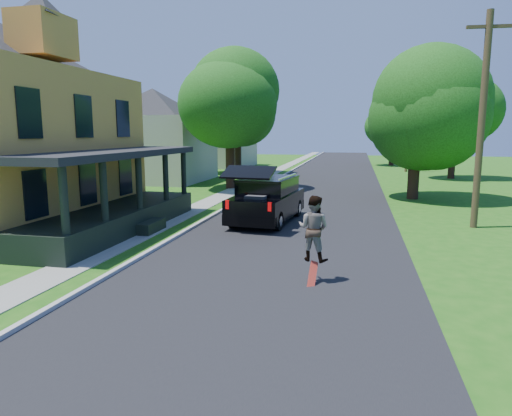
% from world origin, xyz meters
% --- Properties ---
extents(ground, '(140.00, 140.00, 0.00)m').
position_xyz_m(ground, '(0.00, 0.00, 0.00)').
color(ground, '#1B5611').
rests_on(ground, ground).
extents(street, '(8.00, 120.00, 0.02)m').
position_xyz_m(street, '(0.00, 20.00, 0.00)').
color(street, black).
rests_on(street, ground).
extents(curb, '(0.15, 120.00, 0.12)m').
position_xyz_m(curb, '(-4.05, 20.00, 0.00)').
color(curb, '#A3A39E').
rests_on(curb, ground).
extents(sidewalk, '(1.30, 120.00, 0.03)m').
position_xyz_m(sidewalk, '(-5.60, 20.00, 0.00)').
color(sidewalk, gray).
rests_on(sidewalk, ground).
extents(front_walk, '(6.50, 1.20, 0.03)m').
position_xyz_m(front_walk, '(-9.50, 6.00, 0.00)').
color(front_walk, gray).
rests_on(front_walk, ground).
extents(neighbor_house_mid, '(12.78, 12.78, 8.30)m').
position_xyz_m(neighbor_house_mid, '(-13.50, 24.00, 4.19)').
color(neighbor_house_mid, '#A19F8E').
rests_on(neighbor_house_mid, ground).
extents(neighbor_house_far, '(12.78, 12.78, 8.30)m').
position_xyz_m(neighbor_house_far, '(-13.50, 40.00, 4.19)').
color(neighbor_house_far, '#A19F8E').
rests_on(neighbor_house_far, ground).
extents(black_suv, '(2.60, 5.65, 2.55)m').
position_xyz_m(black_suv, '(-1.40, 9.00, 0.98)').
color(black_suv, black).
rests_on(black_suv, ground).
extents(skateboarder, '(0.96, 0.84, 1.69)m').
position_xyz_m(skateboarder, '(1.26, 1.50, 1.39)').
color(skateboarder, black).
rests_on(skateboarder, ground).
extents(skateboard, '(0.23, 0.53, 0.65)m').
position_xyz_m(skateboard, '(1.30, 1.17, 0.24)').
color(skateboard, '#9E1C0D').
rests_on(skateboard, ground).
extents(tree_left_mid, '(7.55, 7.72, 9.89)m').
position_xyz_m(tree_left_mid, '(-6.20, 20.25, 6.48)').
color(tree_left_mid, black).
rests_on(tree_left_mid, ground).
extents(tree_left_far, '(7.86, 8.01, 10.00)m').
position_xyz_m(tree_left_far, '(-8.79, 32.24, 6.50)').
color(tree_left_far, black).
rests_on(tree_left_far, ground).
extents(tree_right_near, '(7.72, 7.93, 8.87)m').
position_xyz_m(tree_right_near, '(5.48, 17.68, 5.54)').
color(tree_right_near, black).
rests_on(tree_right_near, ground).
extents(tree_right_mid, '(7.07, 7.21, 8.65)m').
position_xyz_m(tree_right_mid, '(10.00, 30.85, 5.52)').
color(tree_right_mid, black).
rests_on(tree_right_mid, ground).
extents(tree_right_far, '(5.25, 5.03, 7.68)m').
position_xyz_m(tree_right_far, '(6.16, 45.75, 4.97)').
color(tree_right_far, black).
rests_on(tree_right_far, ground).
extents(utility_pole_near, '(1.65, 0.28, 8.36)m').
position_xyz_m(utility_pole_near, '(6.99, 9.65, 4.33)').
color(utility_pole_near, '#483A21').
rests_on(utility_pole_near, ground).
extents(utility_pole_far, '(1.59, 0.62, 8.11)m').
position_xyz_m(utility_pole_far, '(7.00, 36.89, 4.20)').
color(utility_pole_far, '#483A21').
rests_on(utility_pole_far, ground).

